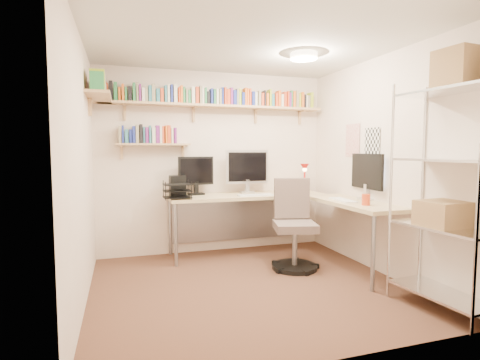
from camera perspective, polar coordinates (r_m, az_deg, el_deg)
name	(u,v)px	position (r m, az deg, el deg)	size (l,w,h in m)	color
ground	(250,286)	(4.09, 1.46, -15.80)	(3.20, 3.20, 0.00)	#4D2B21
room_shell	(250,138)	(3.84, 1.57, 6.43)	(3.24, 3.04, 2.52)	beige
wall_shelves	(188,104)	(5.03, -8.00, 11.37)	(3.12, 1.09, 0.80)	tan
corner_desk	(264,197)	(4.91, 3.66, -2.58)	(2.52, 2.10, 1.43)	tan
office_chair	(294,231)	(4.61, 8.21, -7.63)	(0.58, 0.60, 1.08)	black
wire_rack	(450,158)	(3.67, 29.37, 2.93)	(0.51, 0.92, 2.25)	silver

